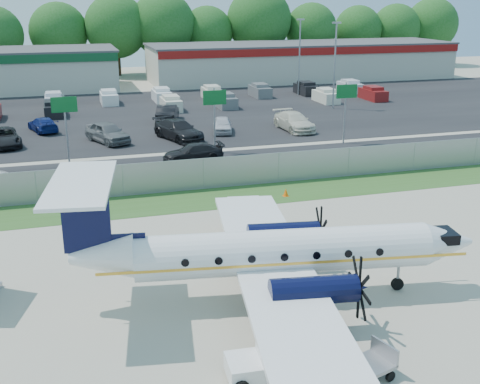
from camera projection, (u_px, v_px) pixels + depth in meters
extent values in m
plane|color=#AFA894|center=(281.00, 287.00, 25.18)|extent=(170.00, 170.00, 0.00)
cube|color=#2D561E|center=(212.00, 199.00, 36.12)|extent=(170.00, 4.00, 0.02)
cube|color=black|center=(188.00, 168.00, 42.50)|extent=(170.00, 8.00, 0.02)
cube|color=black|center=(146.00, 115.00, 61.64)|extent=(170.00, 32.00, 0.02)
cube|color=gray|center=(204.00, 174.00, 37.64)|extent=(120.00, 0.02, 1.90)
cube|color=gray|center=(203.00, 159.00, 37.33)|extent=(120.00, 0.06, 0.06)
cube|color=gray|center=(204.00, 188.00, 37.93)|extent=(120.00, 0.06, 0.06)
cube|color=beige|center=(301.00, 62.00, 87.97)|extent=(44.00, 12.00, 5.00)
cube|color=#474749|center=(302.00, 43.00, 87.15)|extent=(44.40, 12.40, 0.24)
cube|color=maroon|center=(319.00, 51.00, 81.79)|extent=(44.00, 0.20, 1.00)
cylinder|color=gray|center=(66.00, 129.00, 43.21)|extent=(0.14, 0.14, 5.00)
cube|color=#0C5923|center=(64.00, 105.00, 42.52)|extent=(1.80, 0.08, 1.10)
cylinder|color=gray|center=(215.00, 121.00, 46.19)|extent=(0.14, 0.14, 5.00)
cube|color=#0C5923|center=(215.00, 98.00, 45.49)|extent=(1.80, 0.08, 1.10)
cylinder|color=gray|center=(345.00, 113.00, 49.16)|extent=(0.14, 0.14, 5.00)
cube|color=#0C5923|center=(347.00, 91.00, 48.47)|extent=(1.80, 0.08, 1.10)
cylinder|color=gray|center=(335.00, 67.00, 63.84)|extent=(0.18, 0.18, 9.00)
cube|color=gray|center=(337.00, 23.00, 62.45)|extent=(0.90, 0.35, 0.18)
cylinder|color=gray|center=(299.00, 58.00, 72.96)|extent=(0.18, 0.18, 9.00)
cube|color=gray|center=(301.00, 19.00, 71.57)|extent=(0.90, 0.35, 0.18)
cylinder|color=white|center=(283.00, 251.00, 23.70)|extent=(11.76, 3.56, 1.77)
cone|color=white|center=(447.00, 243.00, 24.55)|extent=(2.30, 2.06, 1.77)
cone|color=white|center=(102.00, 257.00, 22.76)|extent=(2.66, 2.12, 1.77)
cube|color=black|center=(444.00, 235.00, 24.43)|extent=(1.02, 1.32, 0.42)
cube|color=white|center=(272.00, 264.00, 23.80)|extent=(5.49, 16.63, 0.20)
cylinder|color=black|center=(314.00, 291.00, 21.34)|extent=(3.28, 1.50, 1.02)
cylinder|color=black|center=(283.00, 234.00, 26.43)|extent=(3.28, 1.50, 1.02)
cube|color=black|center=(86.00, 218.00, 22.22)|extent=(1.77, 0.44, 2.70)
cube|color=white|center=(80.00, 184.00, 21.79)|extent=(3.10, 6.04, 0.13)
cylinder|color=gray|center=(398.00, 276.00, 24.73)|extent=(0.11, 0.11, 1.21)
cylinder|color=black|center=(397.00, 284.00, 24.84)|extent=(0.54, 0.25, 0.52)
cylinder|color=black|center=(285.00, 325.00, 21.62)|extent=(0.65, 0.46, 0.60)
cylinder|color=black|center=(260.00, 263.00, 26.71)|extent=(0.65, 0.46, 0.60)
cube|color=white|center=(261.00, 366.00, 18.94)|extent=(2.23, 1.43, 0.60)
cube|color=white|center=(274.00, 351.00, 18.89)|extent=(1.02, 1.18, 0.43)
cube|color=black|center=(286.00, 349.00, 18.96)|extent=(0.22, 0.96, 0.34)
cylinder|color=black|center=(232.00, 363.00, 19.47)|extent=(0.53, 0.22, 0.52)
cylinder|color=black|center=(291.00, 381.00, 18.55)|extent=(0.53, 0.22, 0.52)
cylinder|color=black|center=(278.00, 357.00, 19.80)|extent=(0.53, 0.22, 0.52)
cube|color=gray|center=(363.00, 368.00, 18.93)|extent=(2.18, 1.67, 0.12)
cube|color=gray|center=(342.00, 369.00, 18.36)|extent=(0.41, 1.13, 0.58)
cube|color=gray|center=(385.00, 351.00, 19.32)|extent=(0.41, 1.13, 0.58)
cylinder|color=black|center=(335.00, 373.00, 19.08)|extent=(0.37, 0.21, 0.35)
cylinder|color=black|center=(390.00, 376.00, 18.94)|extent=(0.37, 0.21, 0.35)
cylinder|color=black|center=(366.00, 360.00, 19.79)|extent=(0.37, 0.21, 0.35)
cone|color=#FF6208|center=(439.00, 246.00, 28.60)|extent=(0.34, 0.34, 0.50)
cube|color=#FF6208|center=(439.00, 251.00, 28.68)|extent=(0.35, 0.35, 0.03)
cone|color=#FF6208|center=(288.00, 379.00, 18.70)|extent=(0.33, 0.33, 0.49)
cone|color=#FF6208|center=(286.00, 192.00, 36.52)|extent=(0.33, 0.33, 0.50)
cube|color=#FF6208|center=(286.00, 196.00, 36.59)|extent=(0.35, 0.35, 0.03)
imported|color=black|center=(193.00, 161.00, 44.38)|extent=(4.53, 1.97, 1.30)
imported|color=black|center=(4.00, 146.00, 48.87)|extent=(3.34, 5.62, 1.46)
imported|color=#595B5E|center=(108.00, 142.00, 50.08)|extent=(3.88, 5.40, 1.71)
imported|color=black|center=(179.00, 139.00, 51.15)|extent=(4.11, 6.09, 1.64)
imported|color=silver|center=(222.00, 132.00, 53.79)|extent=(2.56, 4.34, 1.39)
imported|color=beige|center=(294.00, 130.00, 54.69)|extent=(2.60, 5.67, 1.61)
imported|color=navy|center=(44.00, 132.00, 54.11)|extent=(3.03, 4.84, 1.31)
imported|color=black|center=(168.00, 122.00, 58.30)|extent=(3.14, 5.46, 1.70)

